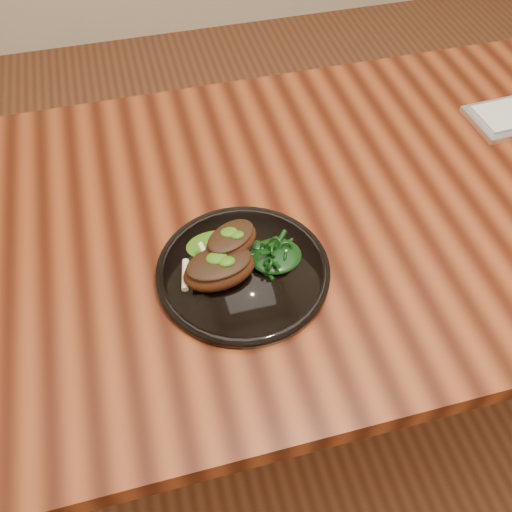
# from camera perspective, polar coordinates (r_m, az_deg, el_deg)

# --- Properties ---
(desk) EXTENTS (1.60, 0.80, 0.75)m
(desk) POSITION_cam_1_polar(r_m,az_deg,el_deg) (1.09, 10.59, 3.01)
(desk) COLOR #331006
(desk) RESTS_ON ground
(plate) EXTENTS (0.27, 0.27, 0.02)m
(plate) POSITION_cam_1_polar(r_m,az_deg,el_deg) (0.89, -1.29, -1.53)
(plate) COLOR black
(plate) RESTS_ON desk
(lamb_chop_front) EXTENTS (0.12, 0.09, 0.05)m
(lamb_chop_front) POSITION_cam_1_polar(r_m,az_deg,el_deg) (0.85, -3.74, -1.24)
(lamb_chop_front) COLOR #3E1B0B
(lamb_chop_front) RESTS_ON plate
(lamb_chop_back) EXTENTS (0.11, 0.10, 0.04)m
(lamb_chop_back) POSITION_cam_1_polar(r_m,az_deg,el_deg) (0.87, -2.55, 1.50)
(lamb_chop_back) COLOR #3E1B0B
(lamb_chop_back) RESTS_ON plate
(herb_smear) EXTENTS (0.09, 0.06, 0.01)m
(herb_smear) POSITION_cam_1_polar(r_m,az_deg,el_deg) (0.91, -4.24, 1.18)
(herb_smear) COLOR #1E4A07
(herb_smear) RESTS_ON plate
(greens_heap) EXTENTS (0.08, 0.08, 0.03)m
(greens_heap) POSITION_cam_1_polar(r_m,az_deg,el_deg) (0.88, 1.96, 0.23)
(greens_heap) COLOR black
(greens_heap) RESTS_ON plate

